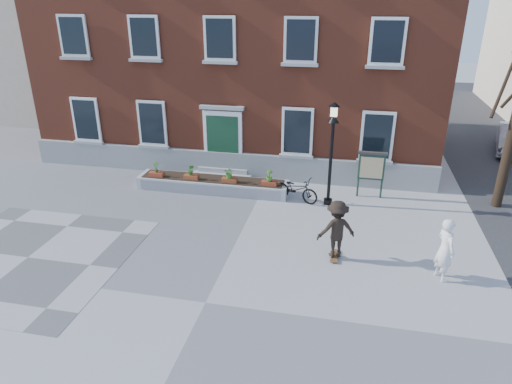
% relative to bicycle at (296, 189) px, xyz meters
% --- Properties ---
extents(ground, '(100.00, 100.00, 0.00)m').
position_rel_bicycle_xyz_m(ground, '(-1.46, -6.90, -0.49)').
color(ground, '#98989A').
rests_on(ground, ground).
extents(checker_patch, '(6.00, 6.00, 0.01)m').
position_rel_bicycle_xyz_m(checker_patch, '(-7.46, -5.90, -0.49)').
color(checker_patch, '#555557').
rests_on(checker_patch, ground).
extents(distant_building, '(10.00, 12.00, 13.00)m').
position_rel_bicycle_xyz_m(distant_building, '(-19.46, 13.10, 6.01)').
color(distant_building, beige).
rests_on(distant_building, ground).
extents(bicycle, '(1.98, 1.27, 0.98)m').
position_rel_bicycle_xyz_m(bicycle, '(0.00, 0.00, 0.00)').
color(bicycle, black).
rests_on(bicycle, ground).
extents(bystander, '(0.70, 0.81, 1.86)m').
position_rel_bicycle_xyz_m(bystander, '(4.70, -4.43, 0.44)').
color(bystander, white).
rests_on(bystander, ground).
extents(brick_building, '(18.40, 10.85, 12.60)m').
position_rel_bicycle_xyz_m(brick_building, '(-3.46, 7.08, 5.81)').
color(brick_building, brown).
rests_on(brick_building, ground).
extents(planter_assembly, '(6.20, 1.12, 1.15)m').
position_rel_bicycle_xyz_m(planter_assembly, '(-3.45, 0.28, -0.18)').
color(planter_assembly, beige).
rests_on(planter_assembly, ground).
extents(bare_tree, '(1.83, 1.83, 6.16)m').
position_rel_bicycle_xyz_m(bare_tree, '(7.55, 1.11, 2.30)').
color(bare_tree, black).
rests_on(bare_tree, ground).
extents(lamp_post, '(0.40, 0.40, 3.93)m').
position_rel_bicycle_xyz_m(lamp_post, '(1.26, -0.05, 2.05)').
color(lamp_post, black).
rests_on(lamp_post, ground).
extents(notice_board, '(1.10, 0.16, 1.87)m').
position_rel_bicycle_xyz_m(notice_board, '(2.80, 0.94, 0.77)').
color(notice_board, '#193326').
rests_on(notice_board, ground).
extents(skateboarder, '(1.34, 1.07, 1.88)m').
position_rel_bicycle_xyz_m(skateboarder, '(1.71, -3.95, 0.49)').
color(skateboarder, brown).
rests_on(skateboarder, ground).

